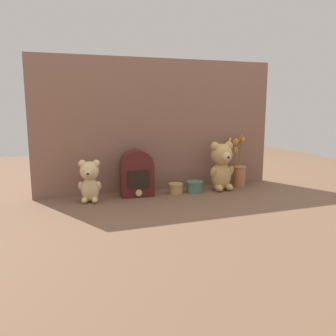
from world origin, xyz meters
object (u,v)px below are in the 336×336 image
Objects in this scene: teddy_bear_medium at (90,180)px; vintage_radio at (137,173)px; teddy_bear_large at (222,165)px; flower_vase at (239,170)px; decorative_tin_short at (194,186)px; decorative_tin_tall at (176,188)px.

teddy_bear_medium is 0.86× the size of vintage_radio.
teddy_bear_large is 0.18m from flower_vase.
decorative_tin_short is (0.62, 0.01, -0.09)m from teddy_bear_medium.
vintage_radio is (0.27, 0.04, 0.01)m from teddy_bear_medium.
flower_vase is (0.96, 0.06, -0.02)m from teddy_bear_medium.
teddy_bear_large is 1.29× the size of teddy_bear_medium.
decorative_tin_tall is at bearing 1.74° from teddy_bear_medium.
decorative_tin_short is at bearing -4.64° from vintage_radio.
teddy_bear_medium reaches higher than decorative_tin_tall.
teddy_bear_medium is 0.63m from decorative_tin_short.
teddy_bear_large reaches higher than vintage_radio.
teddy_bear_large is 0.32m from decorative_tin_tall.
teddy_bear_large is 2.98× the size of decorative_tin_short.
teddy_bear_medium reaches higher than decorative_tin_short.
flower_vase reaches higher than teddy_bear_medium.
teddy_bear_large is 1.11× the size of vintage_radio.
teddy_bear_medium is at bearing -176.45° from flower_vase.
teddy_bear_large is 3.42× the size of decorative_tin_tall.
teddy_bear_large is at bearing -4.02° from vintage_radio.
teddy_bear_large is at bearing -159.07° from flower_vase.
decorative_tin_tall is at bearing 176.04° from decorative_tin_short.
flower_vase reaches higher than decorative_tin_tall.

